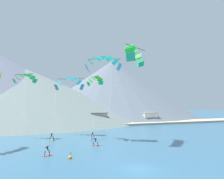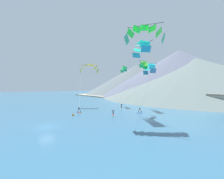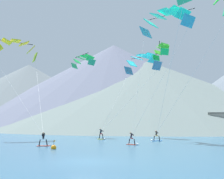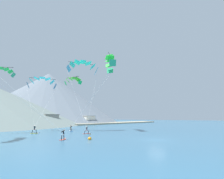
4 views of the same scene
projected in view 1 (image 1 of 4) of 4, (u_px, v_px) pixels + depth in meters
The scene contains 18 objects.
ground_plane at pixel (139, 169), 26.42m from camera, with size 400.00×400.00×0.00m, color #2D5B7A.
kitesurfer_near_lead at pixel (48, 152), 33.36m from camera, with size 1.70×1.23×1.69m.
kitesurfer_near_trail at pixel (53, 138), 46.98m from camera, with size 1.70×1.23×1.83m.
kitesurfer_mid_center at pixel (92, 137), 48.95m from camera, with size 1.69×1.26×1.62m.
kitesurfer_far_left at pixel (97, 143), 41.09m from camera, with size 1.76×1.04×1.61m.
parafoil_kite_near_trail at pixel (69, 82), 56.92m from camera, with size 8.69×10.47×13.28m.
parafoil_kite_mid_center at pixel (134, 54), 46.61m from camera, with size 10.56×10.23×18.77m.
parafoil_kite_far_left at pixel (103, 62), 49.31m from camera, with size 8.21×9.04×17.29m.
parafoil_kite_distant_high_outer at pixel (95, 80), 51.05m from camera, with size 3.07×4.79×2.12m.
parafoil_kite_distant_low_drift at pixel (25, 78), 51.69m from camera, with size 5.69×4.08×2.23m.
race_marker_buoy at pixel (70, 158), 31.42m from camera, with size 0.56×0.56×1.02m.
shoreline_strip at pixel (66, 126), 74.57m from camera, with size 180.00×10.00×0.70m, color tan.
shore_building_harbour_front at pixel (97, 119), 79.94m from camera, with size 6.15×6.11×4.73m.
shore_building_promenade_mid at pixel (28, 121), 72.11m from camera, with size 7.39×5.68×4.61m.
shore_building_quay_east at pixel (65, 119), 76.29m from camera, with size 9.06×4.57×5.35m.
shore_building_quay_west at pixel (149, 117), 89.83m from camera, with size 6.26×4.52×4.35m.
mountain_peak_central_summit at pixel (113, 89), 130.77m from camera, with size 96.49×96.49×33.72m.
mountain_peak_far_spur at pixel (26, 94), 110.00m from camera, with size 118.10×118.10×25.29m.
Camera 1 is at (-12.82, -23.96, 7.95)m, focal length 35.00 mm.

